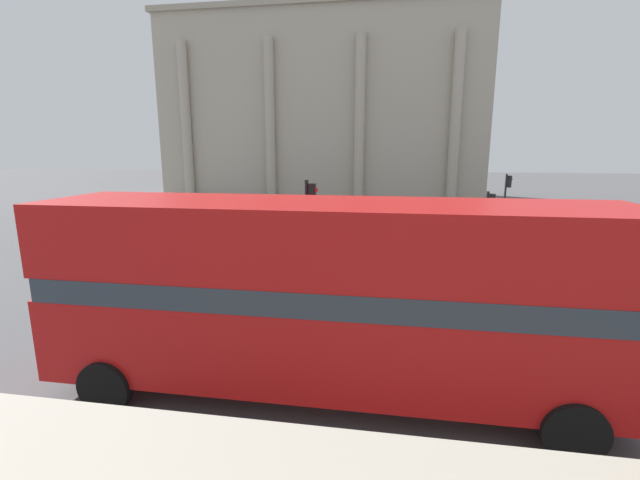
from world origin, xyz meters
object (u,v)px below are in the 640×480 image
double_decker_bus (329,292)px  plaza_building_left (325,111)px  pedestrian_blue (260,233)px  traffic_light_near (309,225)px  traffic_light_far (506,194)px  traffic_light_mid (488,218)px  car_navy (245,232)px  pedestrian_red (616,264)px  pedestrian_grey (283,242)px

double_decker_bus → plaza_building_left: (-5.84, 37.59, 6.65)m
pedestrian_blue → traffic_light_near: bearing=14.1°
traffic_light_far → pedestrian_blue: size_ratio=1.93×
plaza_building_left → traffic_light_mid: 29.94m
plaza_building_left → traffic_light_mid: size_ratio=9.58×
double_decker_bus → traffic_light_near: (-1.35, 5.04, 0.39)m
car_navy → pedestrian_red: 16.24m
traffic_light_mid → pedestrian_red: traffic_light_mid is taller
plaza_building_left → pedestrian_grey: plaza_building_left is taller
traffic_light_mid → pedestrian_grey: bearing=-173.2°
plaza_building_left → pedestrian_blue: size_ratio=17.13×
traffic_light_mid → traffic_light_far: 9.23m
double_decker_bus → car_navy: 14.83m
plaza_building_left → pedestrian_blue: bearing=-88.0°
pedestrian_blue → pedestrian_grey: (1.59, -1.81, 0.01)m
traffic_light_near → traffic_light_mid: traffic_light_near is taller
pedestrian_blue → pedestrian_grey: size_ratio=0.99×
car_navy → pedestrian_blue: 2.45m
traffic_light_near → car_navy: 9.85m
double_decker_bus → traffic_light_mid: size_ratio=3.38×
traffic_light_far → pedestrian_red: 11.14m
double_decker_bus → traffic_light_mid: 11.74m
pedestrian_grey → pedestrian_red: bearing=-160.8°
plaza_building_left → pedestrian_grey: (2.51, -28.04, -7.81)m
traffic_light_mid → pedestrian_grey: (-8.46, -1.01, -1.08)m
traffic_light_mid → traffic_light_far: size_ratio=0.93×
pedestrian_blue → double_decker_bus: bearing=8.1°
car_navy → traffic_light_near: bearing=14.5°
plaza_building_left → pedestrian_grey: 29.22m
double_decker_bus → traffic_light_far: bearing=69.1°
pedestrian_red → pedestrian_blue: bearing=-130.7°
car_navy → pedestrian_grey: 4.84m
pedestrian_grey → plaza_building_left: bearing=-60.2°
car_navy → pedestrian_grey: size_ratio=2.30×
pedestrian_blue → pedestrian_grey: 2.41m
traffic_light_far → traffic_light_near: bearing=-123.2°
plaza_building_left → car_navy: plaza_building_left is taller
traffic_light_mid → pedestrian_blue: bearing=175.4°
double_decker_bus → traffic_light_near: size_ratio=2.74×
plaza_building_left → pedestrian_red: bearing=-63.0°
double_decker_bus → pedestrian_red: double_decker_bus is taller
traffic_light_mid → pedestrian_grey: traffic_light_mid is taller
double_decker_bus → pedestrian_grey: bearing=110.8°
pedestrian_grey → pedestrian_blue: bearing=-24.0°
double_decker_bus → car_navy: bearing=117.2°
pedestrian_red → traffic_light_far: bearing=157.2°
plaza_building_left → pedestrian_red: 33.78m
traffic_light_mid → traffic_light_near: bearing=-139.6°
double_decker_bus → traffic_light_far: 20.92m
double_decker_bus → pedestrian_red: size_ratio=6.61×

